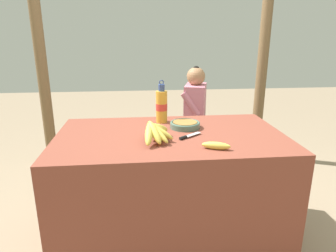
{
  "coord_description": "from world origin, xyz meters",
  "views": [
    {
      "loc": [
        -0.2,
        -1.84,
        1.42
      ],
      "look_at": [
        -0.01,
        0.05,
        0.83
      ],
      "focal_mm": 32.0,
      "sensor_mm": 36.0,
      "label": 1
    }
  ],
  "objects_px": {
    "serving_bowl": "(185,124)",
    "knife": "(187,136)",
    "water_bottle": "(162,106)",
    "seated_vendor": "(191,112)",
    "support_post_far": "(264,48)",
    "loose_banana_front": "(216,146)",
    "support_post_near": "(40,49)",
    "banana_bunch_ripe": "(155,130)",
    "wooden_bench": "(158,138)",
    "banana_bunch_green": "(111,128)"
  },
  "relations": [
    {
      "from": "banana_bunch_ripe",
      "to": "seated_vendor",
      "type": "relative_size",
      "value": 0.28
    },
    {
      "from": "wooden_bench",
      "to": "banana_bunch_green",
      "type": "height_order",
      "value": "banana_bunch_green"
    },
    {
      "from": "serving_bowl",
      "to": "support_post_near",
      "type": "distance_m",
      "value": 1.89
    },
    {
      "from": "water_bottle",
      "to": "loose_banana_front",
      "type": "height_order",
      "value": "water_bottle"
    },
    {
      "from": "support_post_near",
      "to": "banana_bunch_ripe",
      "type": "bearing_deg",
      "value": -54.82
    },
    {
      "from": "support_post_near",
      "to": "support_post_far",
      "type": "bearing_deg",
      "value": 0.0
    },
    {
      "from": "water_bottle",
      "to": "knife",
      "type": "height_order",
      "value": "water_bottle"
    },
    {
      "from": "serving_bowl",
      "to": "banana_bunch_green",
      "type": "distance_m",
      "value": 1.24
    },
    {
      "from": "serving_bowl",
      "to": "banana_bunch_green",
      "type": "xyz_separation_m",
      "value": [
        -0.61,
        1.03,
        -0.33
      ]
    },
    {
      "from": "banana_bunch_ripe",
      "to": "banana_bunch_green",
      "type": "height_order",
      "value": "banana_bunch_ripe"
    },
    {
      "from": "loose_banana_front",
      "to": "seated_vendor",
      "type": "distance_m",
      "value": 1.45
    },
    {
      "from": "support_post_far",
      "to": "water_bottle",
      "type": "bearing_deg",
      "value": -137.04
    },
    {
      "from": "banana_bunch_green",
      "to": "support_post_near",
      "type": "relative_size",
      "value": 0.1
    },
    {
      "from": "water_bottle",
      "to": "support_post_far",
      "type": "bearing_deg",
      "value": 42.96
    },
    {
      "from": "banana_bunch_green",
      "to": "support_post_far",
      "type": "height_order",
      "value": "support_post_far"
    },
    {
      "from": "support_post_near",
      "to": "serving_bowl",
      "type": "bearing_deg",
      "value": -44.71
    },
    {
      "from": "seated_vendor",
      "to": "support_post_far",
      "type": "bearing_deg",
      "value": -145.59
    },
    {
      "from": "banana_bunch_ripe",
      "to": "knife",
      "type": "relative_size",
      "value": 1.99
    },
    {
      "from": "water_bottle",
      "to": "banana_bunch_green",
      "type": "relative_size",
      "value": 1.2
    },
    {
      "from": "support_post_near",
      "to": "support_post_far",
      "type": "relative_size",
      "value": 1.0
    },
    {
      "from": "water_bottle",
      "to": "seated_vendor",
      "type": "xyz_separation_m",
      "value": [
        0.37,
        0.86,
        -0.28
      ]
    },
    {
      "from": "loose_banana_front",
      "to": "knife",
      "type": "xyz_separation_m",
      "value": [
        -0.13,
        0.21,
        -0.01
      ]
    },
    {
      "from": "serving_bowl",
      "to": "banana_bunch_ripe",
      "type": "bearing_deg",
      "value": -132.41
    },
    {
      "from": "knife",
      "to": "wooden_bench",
      "type": "distance_m",
      "value": 1.33
    },
    {
      "from": "loose_banana_front",
      "to": "support_post_far",
      "type": "relative_size",
      "value": 0.07
    },
    {
      "from": "water_bottle",
      "to": "banana_bunch_green",
      "type": "xyz_separation_m",
      "value": [
        -0.46,
        0.87,
        -0.43
      ]
    },
    {
      "from": "serving_bowl",
      "to": "loose_banana_front",
      "type": "bearing_deg",
      "value": -75.16
    },
    {
      "from": "knife",
      "to": "wooden_bench",
      "type": "relative_size",
      "value": 0.08
    },
    {
      "from": "knife",
      "to": "banana_bunch_green",
      "type": "height_order",
      "value": "knife"
    },
    {
      "from": "banana_bunch_ripe",
      "to": "support_post_far",
      "type": "xyz_separation_m",
      "value": [
        1.29,
        1.54,
        0.42
      ]
    },
    {
      "from": "loose_banana_front",
      "to": "knife",
      "type": "relative_size",
      "value": 1.06
    },
    {
      "from": "water_bottle",
      "to": "knife",
      "type": "xyz_separation_m",
      "value": [
        0.13,
        -0.37,
        -0.11
      ]
    },
    {
      "from": "serving_bowl",
      "to": "knife",
      "type": "distance_m",
      "value": 0.22
    },
    {
      "from": "knife",
      "to": "serving_bowl",
      "type": "bearing_deg",
      "value": 47.19
    },
    {
      "from": "knife",
      "to": "seated_vendor",
      "type": "relative_size",
      "value": 0.14
    },
    {
      "from": "water_bottle",
      "to": "loose_banana_front",
      "type": "bearing_deg",
      "value": -65.63
    },
    {
      "from": "support_post_near",
      "to": "support_post_far",
      "type": "distance_m",
      "value": 2.38
    },
    {
      "from": "knife",
      "to": "loose_banana_front",
      "type": "bearing_deg",
      "value": -94.67
    },
    {
      "from": "loose_banana_front",
      "to": "serving_bowl",
      "type": "bearing_deg",
      "value": 104.84
    },
    {
      "from": "banana_bunch_ripe",
      "to": "support_post_far",
      "type": "bearing_deg",
      "value": 49.92
    },
    {
      "from": "serving_bowl",
      "to": "wooden_bench",
      "type": "relative_size",
      "value": 0.11
    },
    {
      "from": "serving_bowl",
      "to": "seated_vendor",
      "type": "height_order",
      "value": "seated_vendor"
    },
    {
      "from": "banana_bunch_ripe",
      "to": "knife",
      "type": "bearing_deg",
      "value": 8.21
    },
    {
      "from": "banana_bunch_ripe",
      "to": "serving_bowl",
      "type": "xyz_separation_m",
      "value": [
        0.22,
        0.24,
        -0.04
      ]
    },
    {
      "from": "water_bottle",
      "to": "support_post_near",
      "type": "relative_size",
      "value": 0.12
    },
    {
      "from": "knife",
      "to": "support_post_far",
      "type": "distance_m",
      "value": 1.92
    },
    {
      "from": "seated_vendor",
      "to": "banana_bunch_green",
      "type": "xyz_separation_m",
      "value": [
        -0.83,
        0.02,
        -0.16
      ]
    },
    {
      "from": "support_post_far",
      "to": "knife",
      "type": "bearing_deg",
      "value": -125.89
    },
    {
      "from": "seated_vendor",
      "to": "loose_banana_front",
      "type": "bearing_deg",
      "value": 101.84
    },
    {
      "from": "loose_banana_front",
      "to": "water_bottle",
      "type": "bearing_deg",
      "value": 114.37
    }
  ]
}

